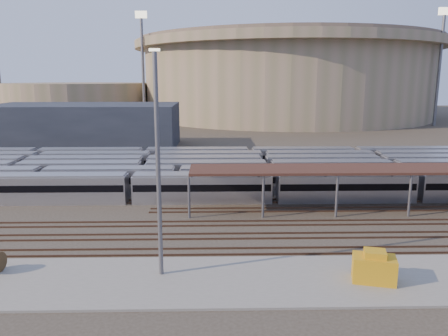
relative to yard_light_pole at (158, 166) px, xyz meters
name	(u,v)px	position (x,y,z in m)	size (l,w,h in m)	color
ground	(259,221)	(9.44, 13.87, -9.23)	(420.00, 420.00, 0.00)	#383026
apron	(216,280)	(4.44, -1.13, -9.13)	(50.00, 9.00, 0.20)	gray
subway_trains	(271,171)	(13.07, 32.37, -7.43)	(119.24, 23.90, 3.60)	#B5B6BA
inspection_shed	(437,170)	(31.44, 17.87, -4.25)	(60.30, 6.00, 5.30)	#5C5C62
empty_tracks	(264,236)	(9.44, 8.87, -9.14)	(170.00, 9.62, 0.18)	#4C3323
stadium	(285,77)	(34.44, 153.87, 7.24)	(124.00, 124.00, 32.50)	gray
secondary_arena	(77,101)	(-50.56, 143.87, -2.23)	(56.00, 56.00, 14.00)	gray
service_building	(86,126)	(-25.56, 68.87, -4.23)	(42.00, 20.00, 10.00)	#1E232D
floodlight_0	(143,64)	(-20.56, 123.87, 11.41)	(4.00, 1.00, 38.40)	#5C5C62
floodlight_2	(440,64)	(79.44, 113.87, 11.41)	(4.00, 1.00, 38.40)	#5C5C62
floodlight_3	(203,68)	(-0.56, 173.87, 11.41)	(4.00, 1.00, 38.40)	#5C5C62
yard_light_pole	(158,166)	(0.00, 0.00, 0.00)	(0.80, 0.36, 17.90)	#5C5C62
yellow_equipment	(374,269)	(16.94, -1.68, -8.01)	(3.27, 2.04, 2.04)	#BF8912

